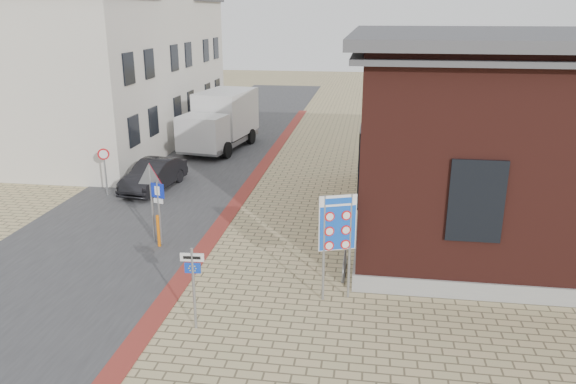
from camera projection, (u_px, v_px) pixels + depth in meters
The scene contains 16 objects.
ground at pixel (241, 300), 15.13m from camera, with size 120.00×120.00×0.00m, color tan.
road_strip at pixel (204, 156), 30.01m from camera, with size 7.00×60.00×0.02m, color #38383A.
curb_strip at pixel (248, 187), 24.82m from camera, with size 0.60×40.00×0.02m, color maroon.
brick_building at pixel (538, 131), 19.38m from camera, with size 13.00×13.00×6.80m.
townhouse_near at pixel (70, 83), 26.68m from camera, with size 7.40×6.40×8.30m.
townhouse_mid at pixel (123, 63), 32.20m from camera, with size 7.40×6.40×9.10m.
townhouse_far at pixel (161, 61), 37.97m from camera, with size 7.40×6.40×8.30m.
bike_rack at pixel (344, 263), 16.75m from camera, with size 0.08×1.80×0.60m.
sedan at pixel (154, 175), 24.34m from camera, with size 1.37×3.92×1.29m, color black.
box_truck at pixel (221, 120), 31.25m from camera, with size 3.30×6.33×3.15m.
border_sign at pixel (337, 225), 14.59m from camera, with size 0.96×0.39×2.96m.
essen_sign at pixel (193, 277), 13.40m from camera, with size 0.57×0.08×2.13m.
parking_sign at pixel (159, 203), 18.29m from camera, with size 0.48×0.17×2.20m.
yield_sign at pixel (150, 183), 18.32m from camera, with size 0.96×0.10×2.70m.
speed_sign at pixel (105, 165), 23.32m from camera, with size 0.46×0.21×2.04m.
bollard at pixel (158, 231), 18.40m from camera, with size 0.10×0.10×1.11m, color orange.
Camera 1 is at (3.23, -13.16, 7.45)m, focal length 35.00 mm.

